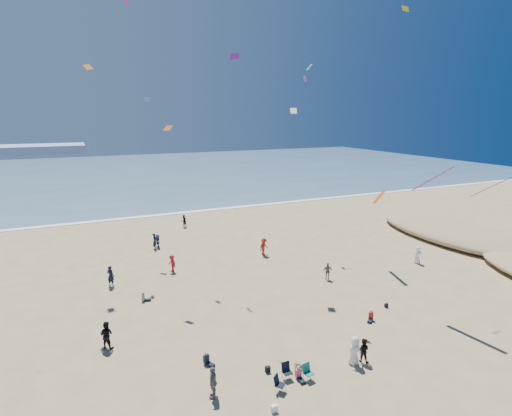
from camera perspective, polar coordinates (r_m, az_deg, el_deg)
name	(u,v)px	position (r m, az deg, el deg)	size (l,w,h in m)	color
ground	(284,409)	(23.79, 3.96, -26.72)	(220.00, 220.00, 0.00)	tan
ocean	(114,174)	(112.37, -19.62, 4.64)	(220.00, 100.00, 0.06)	#476B84
surf_line	(145,216)	(63.47, -15.58, -1.17)	(220.00, 1.20, 0.08)	white
standing_flyers	(244,284)	(35.21, -1.72, -10.85)	(40.11, 42.31, 1.95)	white
seated_group	(271,348)	(27.60, 2.22, -19.32)	(16.27, 21.71, 0.84)	white
chair_cluster	(292,376)	(25.14, 5.20, -22.79)	(2.77, 1.52, 1.00)	black
white_tote	(274,409)	(23.47, 2.62, -26.71)	(0.35, 0.20, 0.40)	white
black_backpack	(268,369)	(26.10, 1.68, -22.06)	(0.30, 0.22, 0.38)	black
navy_bag	(386,305)	(34.94, 18.11, -13.08)	(0.28, 0.18, 0.34)	black
kites_aloft	(305,109)	(33.67, 6.97, 13.80)	(39.49, 35.32, 29.00)	blue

